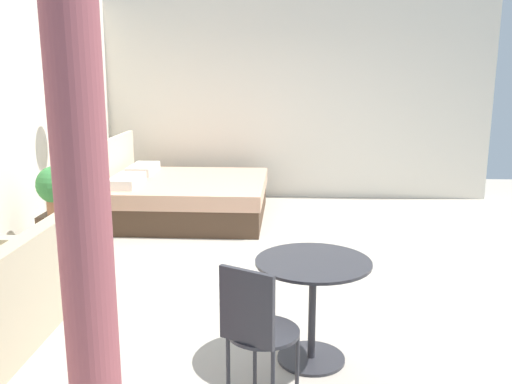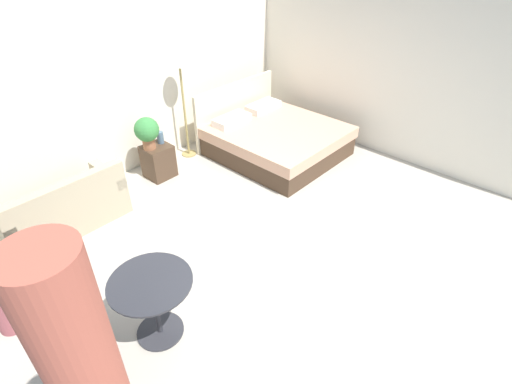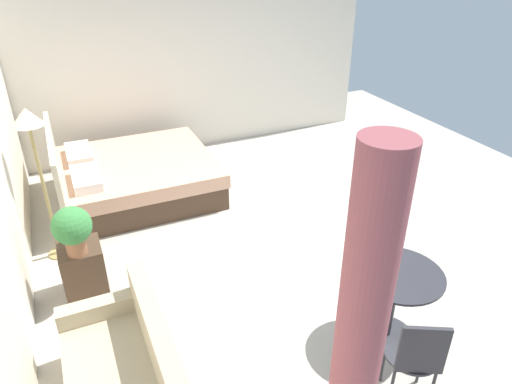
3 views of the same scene
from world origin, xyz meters
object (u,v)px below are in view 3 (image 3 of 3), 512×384
nightstand (83,269)px  cafe_chair_near_window (416,355)px  balcony_table (395,293)px  potted_plant (72,228)px  vase (72,234)px  floor_lamp (31,135)px  bed (133,176)px

nightstand → cafe_chair_near_window: size_ratio=0.58×
balcony_table → cafe_chair_near_window: bearing=152.3°
potted_plant → balcony_table: (-1.64, -2.40, -0.31)m
vase → floor_lamp: size_ratio=0.11×
potted_plant → nightstand: bearing=-8.2°
potted_plant → vase: potted_plant is taller
cafe_chair_near_window → potted_plant: bearing=42.2°
bed → vase: bearing=152.5°
balcony_table → cafe_chair_near_window: 0.72m
nightstand → vase: bearing=15.2°
bed → floor_lamp: floor_lamp is taller
nightstand → cafe_chair_near_window: 3.16m
cafe_chair_near_window → nightstand: bearing=40.7°
bed → potted_plant: (-1.90, 0.86, 0.53)m
floor_lamp → balcony_table: 3.73m
potted_plant → floor_lamp: size_ratio=0.29×
bed → vase: 1.92m
nightstand → bed: bearing=-25.1°
balcony_table → cafe_chair_near_window: size_ratio=0.84×
bed → floor_lamp: bearing=134.6°
bed → potted_plant: 2.15m
potted_plant → vase: (0.22, 0.02, -0.19)m
vase → balcony_table: size_ratio=0.24×
potted_plant → cafe_chair_near_window: bearing=-137.8°
vase → balcony_table: bearing=-127.6°
balcony_table → potted_plant: bearing=55.6°
bed → vase: size_ratio=10.92×
cafe_chair_near_window → floor_lamp: bearing=35.8°
balcony_table → vase: bearing=52.4°
floor_lamp → vase: bearing=-164.4°
vase → floor_lamp: floor_lamp is taller
vase → floor_lamp: bearing=15.6°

